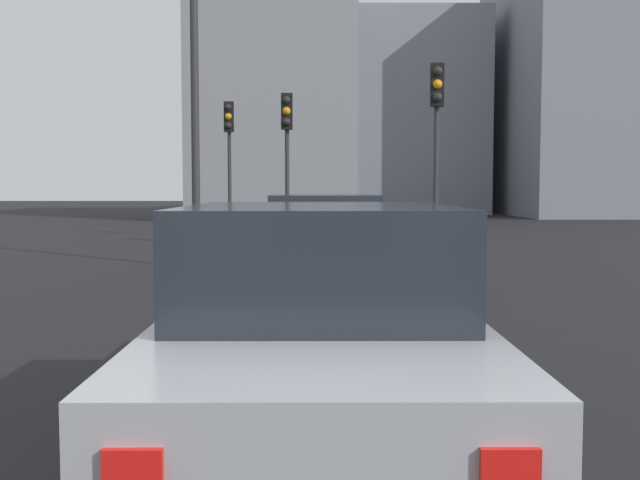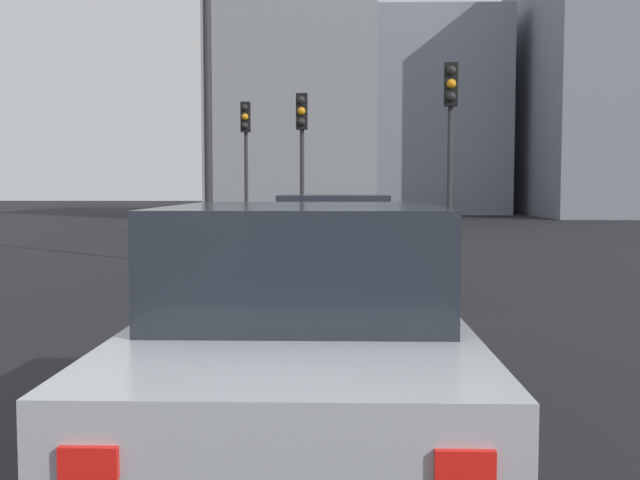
% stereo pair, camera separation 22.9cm
% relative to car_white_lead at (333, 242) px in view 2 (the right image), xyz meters
% --- Properties ---
extents(car_white_lead, '(4.44, 2.16, 1.48)m').
position_rel_car_white_lead_xyz_m(car_white_lead, '(0.00, 0.00, 0.00)').
color(car_white_lead, silver).
rests_on(car_white_lead, ground_plane).
extents(car_silver_second, '(4.47, 1.95, 1.50)m').
position_rel_car_white_lead_xyz_m(car_silver_second, '(-7.52, 0.09, 0.01)').
color(car_silver_second, '#A8AAB2').
rests_on(car_silver_second, ground_plane).
extents(traffic_light_near_left, '(0.32, 0.28, 4.13)m').
position_rel_car_white_lead_xyz_m(traffic_light_near_left, '(10.90, 2.74, 2.25)').
color(traffic_light_near_left, '#2D2D30').
rests_on(traffic_light_near_left, ground_plane).
extents(traffic_light_near_right, '(0.32, 0.29, 4.19)m').
position_rel_car_white_lead_xyz_m(traffic_light_near_right, '(4.12, -2.43, 2.29)').
color(traffic_light_near_right, '#2D2D30').
rests_on(traffic_light_near_right, ground_plane).
extents(traffic_light_far_left, '(0.32, 0.28, 3.93)m').
position_rel_car_white_lead_xyz_m(traffic_light_far_left, '(7.16, 0.86, 2.11)').
color(traffic_light_far_left, '#2D2D30').
rests_on(traffic_light_far_left, ground_plane).
extents(street_lamp_kerbside, '(0.56, 0.36, 7.66)m').
position_rel_car_white_lead_xyz_m(street_lamp_kerbside, '(2.93, 2.49, 3.77)').
color(street_lamp_kerbside, '#2D2D30').
rests_on(street_lamp_kerbside, ground_plane).
extents(building_facade_left, '(14.20, 6.67, 13.95)m').
position_rel_car_white_lead_xyz_m(building_facade_left, '(31.43, -13.86, 6.26)').
color(building_facade_left, gray).
rests_on(building_facade_left, ground_plane).
extents(building_facade_center, '(8.65, 7.50, 11.55)m').
position_rel_car_white_lead_xyz_m(building_facade_center, '(34.42, -5.86, 5.06)').
color(building_facade_center, gray).
rests_on(building_facade_center, ground_plane).
extents(building_facade_right, '(11.45, 7.68, 11.87)m').
position_rel_car_white_lead_xyz_m(building_facade_right, '(27.10, 2.14, 5.22)').
color(building_facade_right, gray).
rests_on(building_facade_right, ground_plane).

